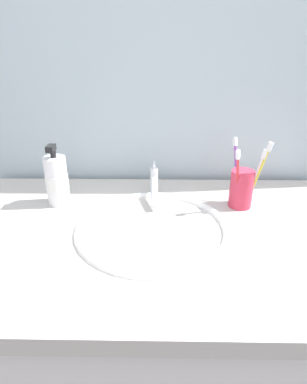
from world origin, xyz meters
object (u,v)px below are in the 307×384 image
object	(u,v)px
faucet	(154,185)
toothbrush_purple	(236,166)
toothbrush_yellow	(260,171)
toothbrush_white	(257,175)
toothbrush_cup	(242,189)
soap_dispenser	(57,180)
toothbrush_red	(238,176)

from	to	relation	value
faucet	toothbrush_purple	world-z (taller)	toothbrush_purple
toothbrush_yellow	toothbrush_white	size ratio (longest dim) A/B	1.13
toothbrush_yellow	toothbrush_purple	size ratio (longest dim) A/B	1.06
faucet	toothbrush_purple	bearing A→B (deg)	-2.83
toothbrush_cup	toothbrush_white	bearing A→B (deg)	-21.07
toothbrush_yellow	toothbrush_purple	world-z (taller)	toothbrush_yellow
toothbrush_cup	soap_dispenser	world-z (taller)	soap_dispenser
toothbrush_purple	soap_dispenser	size ratio (longest dim) A/B	1.02
toothbrush_red	toothbrush_white	distance (m)	0.06
faucet	toothbrush_yellow	size ratio (longest dim) A/B	0.83
toothbrush_cup	toothbrush_red	world-z (taller)	toothbrush_red
faucet	toothbrush_yellow	world-z (taller)	toothbrush_yellow
faucet	toothbrush_white	size ratio (longest dim) A/B	0.94
soap_dispenser	faucet	bearing A→B (deg)	8.96
toothbrush_cup	toothbrush_red	xyz separation A→B (m)	(-0.02, -0.03, 0.05)
faucet	toothbrush_red	xyz separation A→B (m)	(0.23, -0.08, 0.07)
toothbrush_cup	soap_dispenser	distance (m)	0.52
toothbrush_red	toothbrush_white	xyz separation A→B (m)	(0.05, 0.01, -0.00)
toothbrush_red	toothbrush_yellow	size ratio (longest dim) A/B	0.92
faucet	toothbrush_white	world-z (taller)	toothbrush_white
faucet	toothbrush_cup	bearing A→B (deg)	-11.93
toothbrush_red	toothbrush_purple	world-z (taller)	toothbrush_purple
toothbrush_cup	toothbrush_yellow	bearing A→B (deg)	-22.38
toothbrush_cup	toothbrush_red	bearing A→B (deg)	-130.20
toothbrush_white	toothbrush_purple	bearing A→B (deg)	130.05
toothbrush_yellow	toothbrush_purple	distance (m)	0.08
toothbrush_red	soap_dispenser	distance (m)	0.50
toothbrush_yellow	toothbrush_cup	bearing A→B (deg)	157.62
faucet	toothbrush_cup	distance (m)	0.25
toothbrush_cup	toothbrush_yellow	distance (m)	0.07
toothbrush_white	toothbrush_purple	xyz separation A→B (m)	(-0.04, 0.05, 0.01)
toothbrush_red	toothbrush_purple	size ratio (longest dim) A/B	0.97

